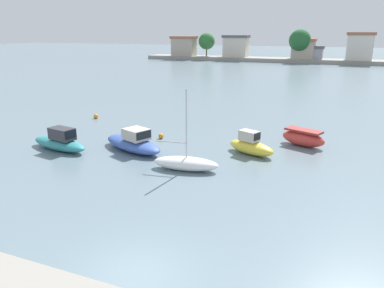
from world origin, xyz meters
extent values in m
plane|color=slate|center=(0.00, 0.00, 0.00)|extent=(400.00, 400.00, 0.00)
ellipsoid|color=teal|center=(-12.17, 10.06, 0.41)|extent=(5.15, 2.37, 0.81)
cube|color=#333338|center=(-11.75, 9.98, 1.21)|extent=(1.94, 1.32, 0.80)
cube|color=black|center=(-10.87, 9.82, 1.29)|extent=(0.24, 0.91, 0.56)
ellipsoid|color=#3856A8|center=(-7.30, 11.88, 0.44)|extent=(5.76, 3.86, 0.88)
cube|color=#BCB2A3|center=(-6.88, 11.71, 1.25)|extent=(1.99, 1.85, 0.74)
cube|color=black|center=(-6.14, 11.41, 1.33)|extent=(0.53, 1.15, 0.52)
ellipsoid|color=white|center=(-2.36, 9.75, 0.40)|extent=(4.12, 1.84, 0.81)
cylinder|color=silver|center=(-2.32, 9.75, 2.84)|extent=(0.10, 0.10, 4.07)
cylinder|color=#B7B7BC|center=(-3.28, 9.62, 1.68)|extent=(1.84, 0.34, 0.08)
ellipsoid|color=yellow|center=(0.54, 14.19, 0.44)|extent=(3.72, 2.60, 0.89)
cube|color=#BCB2A3|center=(0.34, 14.28, 1.23)|extent=(1.48, 1.22, 0.69)
cube|color=black|center=(0.93, 14.02, 1.30)|extent=(0.35, 0.67, 0.49)
ellipsoid|color=#C63833|center=(3.56, 17.46, 0.54)|extent=(3.47, 2.32, 1.07)
cube|color=maroon|center=(3.56, 17.46, 1.14)|extent=(2.79, 1.90, 0.15)
sphere|color=orange|center=(-6.81, 15.24, 0.20)|extent=(0.41, 0.41, 0.41)
sphere|color=orange|center=(-15.68, 19.03, 0.22)|extent=(0.44, 0.44, 0.44)
cube|color=gray|center=(0.00, 93.50, 0.51)|extent=(97.76, 7.23, 1.02)
cube|color=#B2A38E|center=(-38.36, 92.45, 3.43)|extent=(6.58, 3.87, 4.80)
cube|color=#995B42|center=(-38.36, 92.45, 6.18)|extent=(7.24, 4.26, 0.70)
cube|color=beige|center=(-23.15, 93.77, 3.60)|extent=(6.55, 3.75, 5.14)
cube|color=#565156|center=(-23.15, 93.77, 6.52)|extent=(7.21, 4.12, 0.70)
cube|color=#B2A38E|center=(-4.88, 93.72, 3.21)|extent=(5.60, 5.06, 4.37)
cube|color=#995B42|center=(-4.88, 93.72, 5.74)|extent=(6.16, 5.56, 0.70)
cube|color=#99939E|center=(-2.99, 93.45, 2.33)|extent=(6.05, 3.94, 2.62)
cube|color=#565156|center=(-2.99, 93.45, 3.99)|extent=(6.65, 4.34, 0.70)
cube|color=beige|center=(8.52, 92.62, 4.01)|extent=(6.01, 3.28, 5.97)
cube|color=#995B42|center=(8.52, 92.62, 7.34)|extent=(6.62, 3.60, 0.70)
cylinder|color=brown|center=(-5.75, 92.12, 2.23)|extent=(0.36, 0.36, 2.40)
sphere|color=#235B2D|center=(-5.75, 92.12, 5.64)|extent=(5.54, 5.54, 5.54)
cylinder|color=brown|center=(-31.60, 93.17, 2.18)|extent=(0.36, 0.36, 2.30)
sphere|color=#2D6B33|center=(-31.60, 93.17, 5.16)|extent=(4.59, 4.59, 4.59)
camera|label=1|loc=(5.83, -9.31, 7.99)|focal=34.56mm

